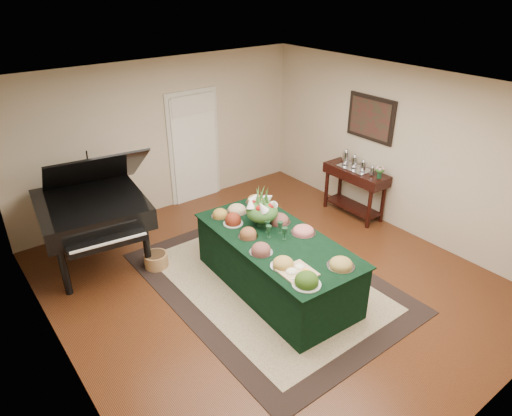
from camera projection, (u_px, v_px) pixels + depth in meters
ground at (269, 280)px, 6.54m from camera, size 6.00×6.00×0.00m
area_rug at (266, 281)px, 6.51m from camera, size 2.71×3.79×0.01m
kitchen_doorway at (194, 148)px, 8.49m from camera, size 1.05×0.07×2.10m
buffet_table at (276, 263)px, 6.22m from camera, size 1.27×2.50×0.80m
food_platters at (270, 232)px, 6.10m from camera, size 1.11×2.30×0.13m
cutting_board at (297, 270)px, 5.34m from camera, size 0.40×0.40×0.10m
green_goblets at (275, 230)px, 6.06m from camera, size 0.26×0.35×0.18m
floral_centerpiece at (262, 208)px, 6.23m from camera, size 0.46×0.46×0.46m
grand_piano at (92, 208)px, 6.60m from camera, size 1.75×1.92×1.79m
wicker_basket at (156, 260)px, 6.80m from camera, size 0.35×0.35×0.22m
mahogany_sideboard at (355, 180)px, 8.05m from camera, size 0.45×1.19×0.88m
tea_service at (357, 163)px, 7.91m from camera, size 0.34×0.74×0.30m
pink_bouquet at (380, 170)px, 7.55m from camera, size 0.17×0.17×0.21m
wall_painting at (371, 118)px, 7.67m from camera, size 0.05×0.95×0.75m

